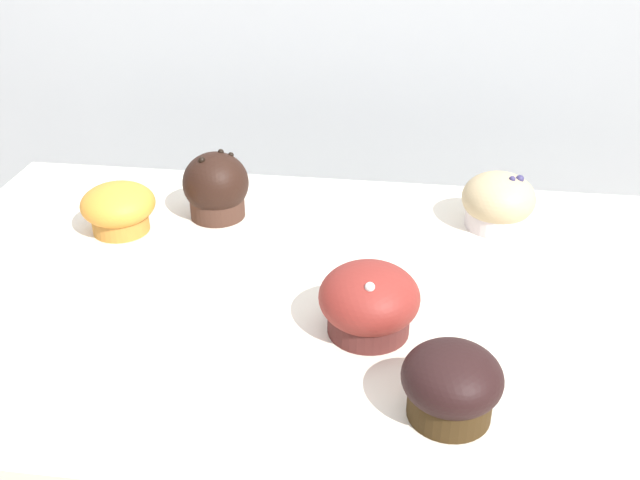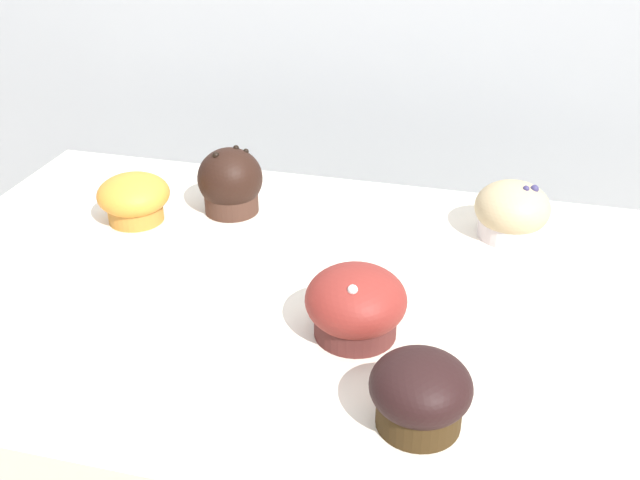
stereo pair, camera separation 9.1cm
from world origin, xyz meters
name	(u,v)px [view 2 (the right image)]	position (x,y,z in m)	size (l,w,h in m)	color
wall_back	(384,127)	(0.00, 0.60, 0.90)	(3.20, 0.10, 1.80)	#B2B7BC
muffin_front_center	(134,198)	(-0.27, 0.11, 0.95)	(0.10, 0.10, 0.07)	#C68133
muffin_back_left	(512,212)	(0.24, 0.20, 0.95)	(0.10, 0.10, 0.08)	silver
muffin_back_right	(356,305)	(0.09, -0.07, 0.95)	(0.11, 0.11, 0.08)	#532320
muffin_front_left	(420,393)	(0.17, -0.20, 0.95)	(0.09, 0.09, 0.07)	#372511
muffin_front_right	(230,183)	(-0.15, 0.17, 0.96)	(0.09, 0.09, 0.10)	#452A1F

